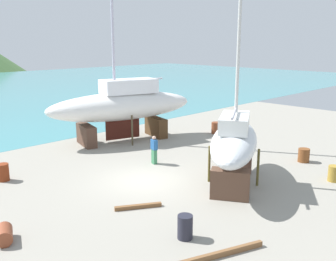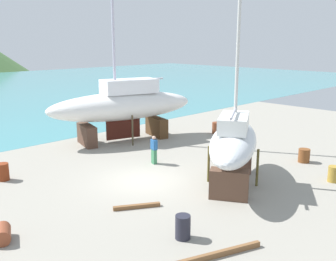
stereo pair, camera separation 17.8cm
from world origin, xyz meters
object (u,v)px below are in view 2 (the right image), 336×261
Objects in this scene: barrel_tipped_center at (3,172)px; barrel_by_slipway at (334,174)px; barrel_ochre at (183,227)px; sailboat_small_center at (234,142)px; barrel_rust_mid at (3,234)px; worker at (154,149)px; barrel_rust_far at (304,156)px; sailboat_large_starboard at (123,105)px; barrel_blue_faded at (217,128)px.

barrel_by_slipway is (11.51, -11.68, -0.04)m from barrel_tipped_center.
barrel_ochre is 1.10× the size of barrel_by_slipway.
sailboat_small_center is 6.13m from barrel_ochre.
barrel_ochre is (4.58, -4.26, 0.16)m from barrel_rust_mid.
barrel_by_slipway is at bearing -22.08° from barrel_rust_mid.
sailboat_small_center reaches higher than worker.
barrel_tipped_center is at bearing 170.82° from worker.
sailboat_small_center is at bearing -47.27° from barrel_tipped_center.
sailboat_small_center is 17.72× the size of barrel_rust_far.
sailboat_large_starboard is 6.04m from worker.
barrel_rust_far is (-2.00, -7.92, -0.04)m from barrel_blue_faded.
worker is at bearing 84.17° from sailboat_large_starboard.
barrel_ochre is (2.13, -10.27, -0.00)m from barrel_tipped_center.
sailboat_large_starboard is at bearing 151.71° from barrel_blue_faded.
sailboat_small_center reaches higher than barrel_ochre.
barrel_ochre is (-13.34, -9.02, 0.01)m from barrel_blue_faded.
sailboat_small_center reaches higher than barrel_by_slipway.
barrel_rust_mid is at bearing 137.08° from barrel_ochre.
barrel_tipped_center is at bearing 175.35° from barrel_blue_faded.
sailboat_small_center is 14.85× the size of barrel_rust_mid.
barrel_blue_faded is 0.98× the size of barrel_tipped_center.
worker is 9.99m from barrel_rust_mid.
sailboat_small_center is 16.22× the size of barrel_blue_faded.
sailboat_large_starboard reaches higher than barrel_by_slipway.
barrel_rust_mid is (-11.73, -8.09, -2.21)m from sailboat_large_starboard.
sailboat_large_starboard is 22.44× the size of barrel_by_slipway.
barrel_blue_faded is (8.31, 2.08, -0.42)m from worker.
worker is (-0.55, 5.00, -1.25)m from sailboat_small_center.
barrel_rust_mid is 6.26m from barrel_ochre.
sailboat_small_center is 0.78× the size of sailboat_large_starboard.
barrel_rust_mid is at bearing -112.17° from barrel_tipped_center.
sailboat_small_center is 8.49× the size of worker.
barrel_blue_faded reaches higher than barrel_rust_far.
sailboat_large_starboard reaches higher than sailboat_small_center.
barrel_tipped_center is at bearing 145.71° from barrel_rust_far.
sailboat_large_starboard reaches higher than barrel_blue_faded.
worker is 2.06× the size of barrel_by_slipway.
barrel_blue_faded is at bearing 29.84° from worker.
barrel_by_slipway is (9.38, -1.40, -0.04)m from barrel_ochre.
barrel_blue_faded is 16.10m from barrel_ochre.
barrel_blue_faded is 0.98× the size of barrel_ochre.
barrel_ochre is at bearing -78.28° from barrel_tipped_center.
sailboat_small_center is at bearing 19.17° from barrel_ochre.
barrel_rust_mid is at bearing -165.14° from barrel_blue_faded.
barrel_rust_mid is at bearing -148.61° from worker.
sailboat_large_starboard reaches higher than barrel_rust_far.
barrel_rust_far is 16.23m from barrel_rust_mid.
barrel_rust_mid is (-9.61, -2.68, -0.57)m from worker.
barrel_rust_far is at bearing 126.00° from sailboat_large_starboard.
sailboat_small_center is at bearing 138.76° from barrel_by_slipway.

